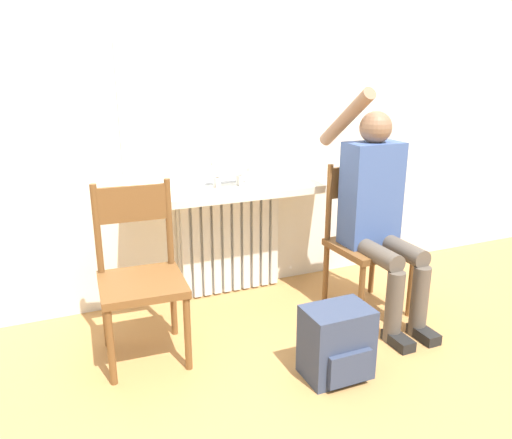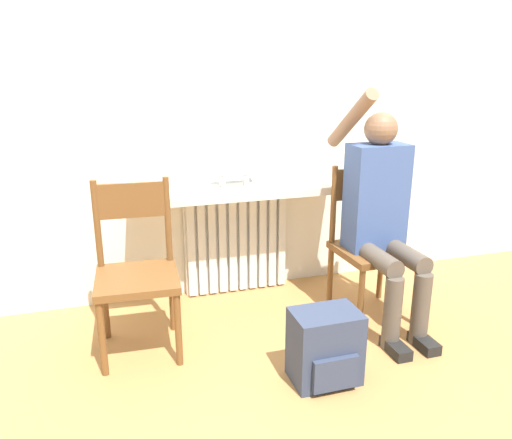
{
  "view_description": "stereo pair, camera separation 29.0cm",
  "coord_description": "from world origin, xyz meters",
  "px_view_note": "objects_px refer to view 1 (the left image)",
  "views": [
    {
      "loc": [
        -1.09,
        -1.86,
        1.5
      ],
      "look_at": [
        0.0,
        0.7,
        0.65
      ],
      "focal_mm": 35.0,
      "sensor_mm": 36.0,
      "label": 1
    },
    {
      "loc": [
        -0.82,
        -1.96,
        1.5
      ],
      "look_at": [
        0.0,
        0.7,
        0.65
      ],
      "focal_mm": 35.0,
      "sensor_mm": 36.0,
      "label": 2
    }
  ],
  "objects_px": {
    "chair_right": "(365,238)",
    "person": "(378,207)",
    "cat": "(235,167)",
    "backpack": "(337,343)",
    "chair_left": "(140,273)"
  },
  "relations": [
    {
      "from": "chair_right",
      "to": "backpack",
      "type": "relative_size",
      "value": 2.52
    },
    {
      "from": "backpack",
      "to": "chair_right",
      "type": "bearing_deg",
      "value": 46.43
    },
    {
      "from": "person",
      "to": "backpack",
      "type": "xyz_separation_m",
      "value": [
        -0.56,
        -0.49,
        -0.52
      ]
    },
    {
      "from": "chair_left",
      "to": "chair_right",
      "type": "bearing_deg",
      "value": 3.17
    },
    {
      "from": "chair_left",
      "to": "chair_right",
      "type": "xyz_separation_m",
      "value": [
        1.41,
        0.0,
        0.0
      ]
    },
    {
      "from": "chair_left",
      "to": "person",
      "type": "relative_size",
      "value": 0.67
    },
    {
      "from": "cat",
      "to": "backpack",
      "type": "height_order",
      "value": "cat"
    },
    {
      "from": "chair_left",
      "to": "chair_right",
      "type": "relative_size",
      "value": 1.0
    },
    {
      "from": "chair_right",
      "to": "person",
      "type": "xyz_separation_m",
      "value": [
        0.0,
        -0.1,
        0.23
      ]
    },
    {
      "from": "backpack",
      "to": "person",
      "type": "bearing_deg",
      "value": 40.86
    },
    {
      "from": "person",
      "to": "cat",
      "type": "height_order",
      "value": "person"
    },
    {
      "from": "person",
      "to": "cat",
      "type": "distance_m",
      "value": 0.93
    },
    {
      "from": "chair_left",
      "to": "chair_right",
      "type": "distance_m",
      "value": 1.41
    },
    {
      "from": "person",
      "to": "chair_left",
      "type": "bearing_deg",
      "value": 175.85
    },
    {
      "from": "chair_right",
      "to": "person",
      "type": "distance_m",
      "value": 0.25
    }
  ]
}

